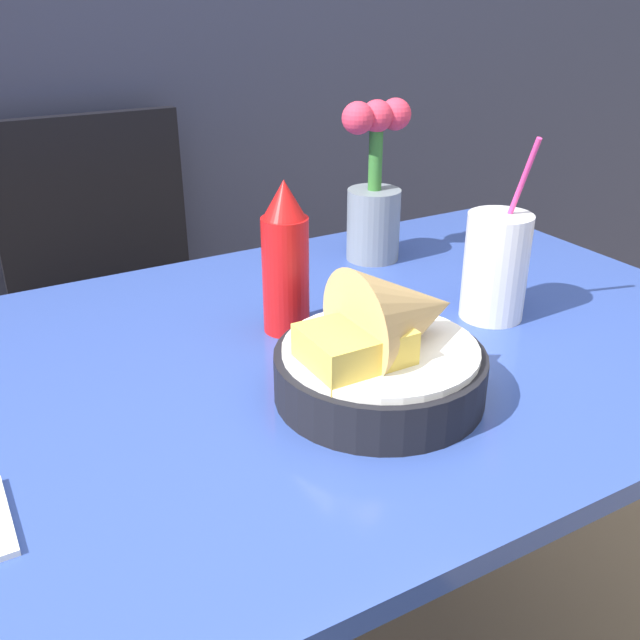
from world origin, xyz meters
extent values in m
cube|color=#334C9E|center=(0.00, 0.00, 0.74)|extent=(1.25, 0.75, 0.02)
cylinder|color=black|center=(0.56, 0.31, 0.36)|extent=(0.05, 0.05, 0.73)
cylinder|color=black|center=(-0.21, 0.48, 0.22)|extent=(0.03, 0.03, 0.44)
cylinder|color=black|center=(0.15, 0.48, 0.22)|extent=(0.03, 0.03, 0.44)
cylinder|color=black|center=(-0.21, 0.84, 0.22)|extent=(0.03, 0.03, 0.44)
cylinder|color=black|center=(0.15, 0.84, 0.22)|extent=(0.03, 0.03, 0.44)
cube|color=black|center=(-0.03, 0.66, 0.45)|extent=(0.40, 0.40, 0.02)
cube|color=black|center=(-0.03, 0.85, 0.69)|extent=(0.40, 0.03, 0.46)
cylinder|color=black|center=(0.05, -0.13, 0.78)|extent=(0.23, 0.23, 0.05)
cylinder|color=white|center=(0.05, -0.13, 0.81)|extent=(0.21, 0.21, 0.01)
cone|color=tan|center=(0.07, -0.13, 0.84)|extent=(0.13, 0.13, 0.13)
cube|color=#E5C14C|center=(0.01, -0.14, 0.83)|extent=(0.10, 0.08, 0.04)
cylinder|color=red|center=(0.03, 0.07, 0.83)|extent=(0.06, 0.06, 0.15)
cone|color=red|center=(0.03, 0.07, 0.93)|extent=(0.05, 0.05, 0.05)
cylinder|color=silver|center=(0.29, -0.03, 0.82)|extent=(0.09, 0.09, 0.14)
cylinder|color=black|center=(0.29, -0.03, 0.81)|extent=(0.08, 0.08, 0.12)
cylinder|color=#EA3884|center=(0.31, -0.03, 0.89)|extent=(0.01, 0.08, 0.22)
cylinder|color=gray|center=(0.28, 0.23, 0.81)|extent=(0.09, 0.09, 0.12)
cylinder|color=#33722D|center=(0.28, 0.23, 0.92)|extent=(0.02, 0.02, 0.10)
sphere|color=#DB334C|center=(0.28, 0.23, 0.98)|extent=(0.05, 0.05, 0.05)
sphere|color=#DB334C|center=(0.24, 0.23, 0.98)|extent=(0.05, 0.05, 0.05)
sphere|color=#DB334C|center=(0.31, 0.23, 0.98)|extent=(0.05, 0.05, 0.05)
camera|label=1|loc=(-0.35, -0.69, 1.17)|focal=40.00mm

